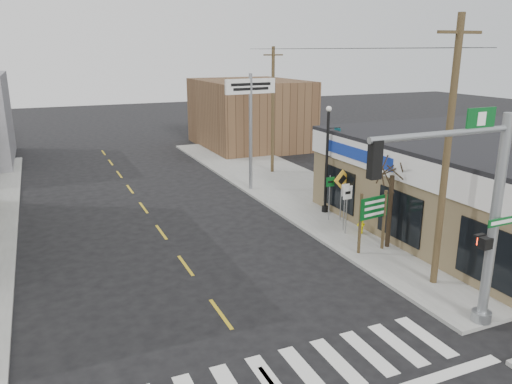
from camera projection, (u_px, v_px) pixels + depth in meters
name	position (u px, v px, depth m)	size (l,w,h in m)	color
sidewalk_right	(321.00, 202.00, 27.07)	(6.00, 38.00, 0.13)	gray
center_line	(186.00, 265.00, 19.21)	(0.12, 56.00, 0.01)	gold
crosswalk	(269.00, 381.00, 12.51)	(11.00, 2.20, 0.01)	silver
thrift_store	(507.00, 188.00, 22.50)	(12.00, 14.00, 4.00)	#796848
bldg_distant_right	(249.00, 114.00, 42.45)	(8.00, 10.00, 5.60)	brown
traffic_signal_pole	(477.00, 203.00, 13.70)	(5.08, 0.39, 6.44)	gray
guide_sign	(373.00, 213.00, 19.83)	(1.42, 0.13, 2.49)	#4B3B23
fire_hydrant	(361.00, 225.00, 22.16)	(0.22, 0.22, 0.70)	#EBDF00
ped_crossing_sign	(342.00, 185.00, 23.49)	(0.97, 0.07, 2.50)	gray
lamp_post	(328.00, 152.00, 24.39)	(0.69, 0.54, 5.30)	black
dance_center_sign	(251.00, 103.00, 28.08)	(3.12, 0.20, 6.63)	gray
bare_tree	(393.00, 162.00, 19.78)	(2.28, 2.28, 4.56)	black
shrub_front	(457.00, 251.00, 19.12)	(1.22, 1.22, 0.92)	#1E3414
shrub_back	(433.00, 230.00, 21.45)	(1.10, 1.10, 0.82)	black
utility_pole_near	(447.00, 154.00, 16.31)	(1.56, 0.23, 8.98)	#4F3E29
utility_pole_far	(273.00, 109.00, 32.43)	(1.41, 0.21, 8.11)	#412A20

